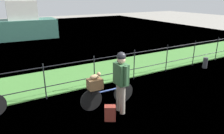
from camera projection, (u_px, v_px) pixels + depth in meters
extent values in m
plane|color=gray|center=(157.00, 111.00, 5.70)|extent=(60.00, 60.00, 0.00)
cube|color=#478438|center=(99.00, 72.00, 8.62)|extent=(27.00, 2.40, 0.03)
plane|color=#426684|center=(52.00, 40.00, 14.84)|extent=(30.00, 30.00, 0.00)
cylinder|color=black|center=(45.00, 82.00, 6.20)|extent=(0.04, 0.04, 1.14)
cylinder|color=black|center=(94.00, 72.00, 6.97)|extent=(0.04, 0.04, 1.14)
cylinder|color=black|center=(134.00, 65.00, 7.75)|extent=(0.04, 0.04, 1.14)
cylinder|color=black|center=(167.00, 59.00, 8.52)|extent=(0.04, 0.04, 1.14)
cylinder|color=black|center=(194.00, 53.00, 9.29)|extent=(0.04, 0.04, 1.14)
cylinder|color=black|center=(217.00, 49.00, 10.06)|extent=(0.04, 0.04, 1.14)
cylinder|color=black|center=(115.00, 73.00, 7.41)|extent=(18.00, 0.03, 0.03)
cylinder|color=black|center=(115.00, 56.00, 7.21)|extent=(18.00, 0.03, 0.03)
cylinder|color=black|center=(123.00, 92.00, 6.12)|extent=(0.62, 0.06, 0.62)
cylinder|color=black|center=(91.00, 100.00, 5.66)|extent=(0.62, 0.06, 0.62)
cylinder|color=#3D569E|center=(108.00, 90.00, 5.83)|extent=(0.80, 0.06, 0.04)
cube|color=black|center=(95.00, 92.00, 5.64)|extent=(0.20, 0.09, 0.06)
cube|color=slate|center=(95.00, 89.00, 5.61)|extent=(0.36, 0.17, 0.02)
cube|color=brown|center=(95.00, 84.00, 5.56)|extent=(0.40, 0.29, 0.28)
ellipsoid|color=tan|center=(95.00, 77.00, 5.50)|extent=(0.28, 0.15, 0.13)
sphere|color=tan|center=(99.00, 74.00, 5.53)|extent=(0.11, 0.11, 0.11)
cylinder|color=gray|center=(119.00, 97.00, 5.63)|extent=(0.14, 0.14, 0.82)
cylinder|color=gray|center=(123.00, 100.00, 5.47)|extent=(0.14, 0.14, 0.82)
cube|color=#2D5633|center=(121.00, 74.00, 5.33)|extent=(0.27, 0.41, 0.56)
cylinder|color=#2D5633|center=(117.00, 70.00, 5.50)|extent=(0.10, 0.10, 0.50)
cylinder|color=#2D5633|center=(126.00, 76.00, 5.13)|extent=(0.10, 0.10, 0.50)
sphere|color=tan|center=(121.00, 59.00, 5.20)|extent=(0.22, 0.22, 0.22)
sphere|color=black|center=(121.00, 57.00, 5.18)|extent=(0.23, 0.23, 0.23)
cube|color=maroon|center=(110.00, 113.00, 5.23)|extent=(0.33, 0.29, 0.40)
cylinder|color=#38383D|center=(205.00, 63.00, 9.07)|extent=(0.20, 0.20, 0.47)
cube|color=#336656|center=(24.00, 29.00, 15.38)|extent=(4.66, 2.34, 1.38)
cube|color=silver|center=(22.00, 10.00, 14.95)|extent=(2.08, 1.57, 1.33)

